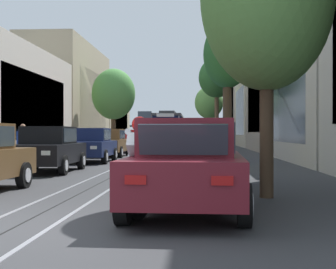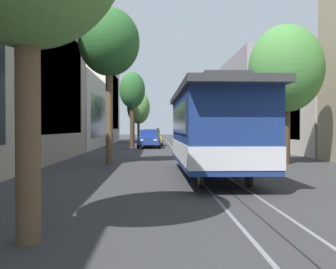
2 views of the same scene
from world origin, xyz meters
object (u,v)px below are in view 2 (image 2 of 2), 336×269
parked_car_black_second_left (198,137)px  street_tree_kerb_left_near (205,105)px  parked_car_maroon_near_right (152,135)px  pedestrian_on_left_pavement (271,140)px  street_sign_post (202,128)px  pedestrian_on_right_pavement (223,136)px  street_tree_kerb_right_near (138,108)px  street_tree_kerb_right_mid (109,43)px  street_tree_kerb_right_second (132,92)px  parked_car_yellow_mid_right (152,137)px  parked_car_brown_near_left (192,136)px  cable_car_trolley (213,129)px  parked_car_blue_fourth_right (149,139)px  parked_car_brown_fourth_left (212,140)px  parked_car_red_fifth_left (224,143)px  street_tree_kerb_left_second (286,69)px  motorcycle_with_rider (158,134)px  parked_car_navy_second_right (151,136)px  parked_car_navy_mid_left (202,138)px

parked_car_black_second_left → street_tree_kerb_left_near: (-1.45, -5.21, 3.73)m
parked_car_maroon_near_right → pedestrian_on_left_pavement: 26.76m
street_sign_post → pedestrian_on_left_pavement: bearing=93.5°
parked_car_maroon_near_right → pedestrian_on_right_pavement: (-7.09, 11.76, 0.18)m
street_tree_kerb_right_near → parked_car_black_second_left: bearing=135.6°
pedestrian_on_right_pavement → street_tree_kerb_right_mid: bearing=65.8°
street_tree_kerb_right_second → parked_car_yellow_mid_right: bearing=-113.8°
street_tree_kerb_left_near → parked_car_yellow_mid_right: bearing=51.8°
parked_car_brown_near_left → cable_car_trolley: size_ratio=0.48×
parked_car_brown_near_left → street_sign_post: 1.97m
street_sign_post → parked_car_blue_fourth_right: bearing=67.1°
parked_car_maroon_near_right → street_tree_kerb_right_mid: street_tree_kerb_right_mid is taller
parked_car_black_second_left → parked_car_brown_fourth_left: (0.15, 11.18, 0.00)m
parked_car_red_fifth_left → pedestrian_on_left_pavement: size_ratio=2.55×
street_tree_kerb_right_second → street_tree_kerb_right_mid: street_tree_kerb_right_mid is taller
parked_car_brown_near_left → pedestrian_on_left_pavement: bearing=96.7°
street_tree_kerb_left_second → street_tree_kerb_right_near: bearing=-74.4°
street_tree_kerb_right_second → motorcycle_with_rider: street_tree_kerb_right_second is taller
parked_car_black_second_left → street_tree_kerb_right_second: size_ratio=0.65×
street_tree_kerb_left_second → street_sign_post: size_ratio=2.33×
parked_car_red_fifth_left → pedestrian_on_right_pavement: 14.34m
parked_car_yellow_mid_right → parked_car_maroon_near_right: bearing=-89.4°
parked_car_black_second_left → parked_car_navy_second_right: size_ratio=1.00×
street_tree_kerb_right_second → cable_car_trolley: 22.09m
street_tree_kerb_right_second → motorcycle_with_rider: (-2.36, -15.50, -4.04)m
parked_car_black_second_left → parked_car_navy_mid_left: bearing=87.2°
parked_car_brown_near_left → street_tree_kerb_right_second: (6.60, 12.99, 4.15)m
parked_car_brown_fourth_left → street_tree_kerb_right_near: bearing=-69.9°
street_tree_kerb_right_mid → street_tree_kerb_left_second: bearing=178.0°
pedestrian_on_left_pavement → parked_car_black_second_left: bearing=-80.9°
street_tree_kerb_right_near → street_tree_kerb_right_second: bearing=90.1°
parked_car_blue_fourth_right → street_tree_kerb_left_second: 17.42m
parked_car_black_second_left → parked_car_navy_second_right: (5.10, -2.92, 0.00)m
parked_car_brown_fourth_left → parked_car_blue_fourth_right: bearing=-36.5°
parked_car_brown_near_left → street_tree_kerb_right_near: size_ratio=0.70×
parked_car_red_fifth_left → street_tree_kerb_left_near: (-1.72, -22.62, 3.73)m
parked_car_blue_fourth_right → street_tree_kerb_right_mid: (1.66, 15.33, 4.94)m
parked_car_brown_fourth_left → cable_car_trolley: 17.17m
parked_car_blue_fourth_right → parked_car_navy_second_right: bearing=-89.9°
parked_car_navy_second_right → parked_car_red_fifth_left: bearing=103.4°
parked_car_red_fifth_left → street_tree_kerb_right_mid: bearing=40.1°
street_tree_kerb_right_near → pedestrian_on_right_pavement: bearing=131.8°
pedestrian_on_left_pavement → pedestrian_on_right_pavement: pedestrian_on_right_pavement is taller
parked_car_navy_second_right → parked_car_brown_near_left: bearing=-146.5°
parked_car_navy_mid_left → parked_car_black_second_left: bearing=-92.8°
parked_car_yellow_mid_right → street_tree_kerb_right_mid: size_ratio=0.59×
parked_car_brown_near_left → motorcycle_with_rider: 4.93m
street_tree_kerb_right_near → pedestrian_on_right_pavement: (-8.70, 9.74, -3.24)m
street_tree_kerb_left_near → cable_car_trolley: bearing=83.2°
street_tree_kerb_left_second → pedestrian_on_left_pavement: 7.10m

